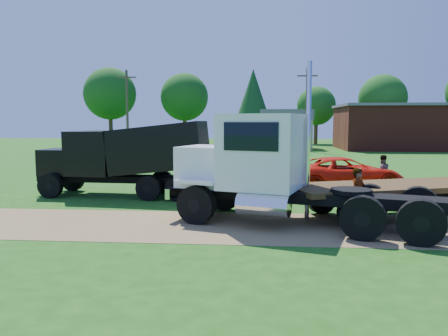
# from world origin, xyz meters

# --- Properties ---
(ground) EXTENTS (140.00, 140.00, 0.00)m
(ground) POSITION_xyz_m (0.00, 0.00, 0.00)
(ground) COLOR #195011
(ground) RESTS_ON ground
(dirt_track) EXTENTS (120.00, 4.20, 0.01)m
(dirt_track) POSITION_xyz_m (0.00, 0.00, 0.01)
(dirt_track) COLOR olive
(dirt_track) RESTS_ON ground
(white_semi_tractor) EXTENTS (8.86, 5.17, 5.25)m
(white_semi_tractor) POSITION_xyz_m (1.14, 0.81, 1.79)
(white_semi_tractor) COLOR black
(white_semi_tractor) RESTS_ON ground
(black_dump_truck) EXTENTS (7.75, 2.77, 3.32)m
(black_dump_truck) POSITION_xyz_m (-4.83, 5.32, 1.83)
(black_dump_truck) COLOR black
(black_dump_truck) RESTS_ON ground
(orange_pickup) EXTENTS (6.19, 4.02, 1.59)m
(orange_pickup) POSITION_xyz_m (4.99, 7.97, 0.79)
(orange_pickup) COLOR red
(orange_pickup) RESTS_ON ground
(flatbed_trailer) EXTENTS (8.39, 4.93, 2.06)m
(flatbed_trailer) POSITION_xyz_m (5.86, 2.02, 0.88)
(flatbed_trailer) COLOR #382612
(flatbed_trailer) RESTS_ON ground
(spectator_a) EXTENTS (0.78, 0.76, 1.80)m
(spectator_a) POSITION_xyz_m (4.12, 0.83, 0.90)
(spectator_a) COLOR #999999
(spectator_a) RESTS_ON ground
(spectator_b) EXTENTS (0.88, 0.71, 1.68)m
(spectator_b) POSITION_xyz_m (6.87, 8.19, 0.84)
(spectator_b) COLOR #999999
(spectator_b) RESTS_ON ground
(brick_building) EXTENTS (15.40, 10.40, 5.30)m
(brick_building) POSITION_xyz_m (18.00, 40.00, 2.66)
(brick_building) COLOR maroon
(brick_building) RESTS_ON ground
(tan_shed) EXTENTS (6.20, 5.40, 4.70)m
(tan_shed) POSITION_xyz_m (4.00, 40.00, 2.42)
(tan_shed) COLOR tan
(tan_shed) RESTS_ON ground
(utility_poles) EXTENTS (42.20, 0.28, 9.00)m
(utility_poles) POSITION_xyz_m (6.00, 35.00, 4.71)
(utility_poles) COLOR #433926
(utility_poles) RESTS_ON ground
(tree_row) EXTENTS (57.02, 11.06, 10.91)m
(tree_row) POSITION_xyz_m (4.40, 48.96, 6.82)
(tree_row) COLOR #362A16
(tree_row) RESTS_ON ground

